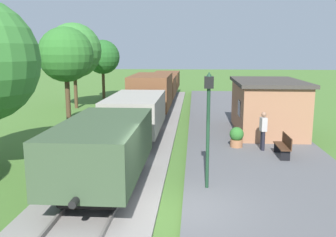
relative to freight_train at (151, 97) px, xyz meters
The scene contains 14 objects.
ground_plane 15.00m from the freight_train, 80.75° to the right, with size 160.00×160.00×0.00m, color #47702D.
platform_slab 15.82m from the freight_train, 69.19° to the right, with size 6.00×60.00×0.25m, color #565659.
track_ballast 14.80m from the freight_train, 90.00° to the right, with size 3.80×60.00×0.12m, color gray.
rail_near 14.81m from the freight_train, 87.20° to the right, with size 0.07×60.00×0.14m, color slate.
rail_far 14.81m from the freight_train, 92.80° to the right, with size 0.07×60.00×0.14m, color slate.
freight_train is the anchor object (origin of this frame).
station_hut 8.21m from the freight_train, 34.03° to the right, with size 3.50×5.80×2.78m.
bench_near_hut 11.53m from the freight_train, 54.88° to the right, with size 0.42×1.50×0.91m.
person_waiting 10.33m from the freight_train, 54.98° to the right, with size 0.29×0.41×1.71m.
potted_planter 9.38m from the freight_train, 58.83° to the right, with size 0.64×0.64×0.92m.
lamp_post_near 13.62m from the freight_train, 75.75° to the right, with size 0.28×0.28×3.70m.
tree_trackside_far 6.45m from the freight_train, 140.76° to the right, with size 3.14×3.14×5.92m.
tree_field_left 8.36m from the freight_train, 147.89° to the left, with size 4.29×4.29×6.71m.
tree_field_distant 11.91m from the freight_train, 119.94° to the left, with size 3.21×3.21×5.57m.
Camera 1 is at (0.50, -9.59, 4.60)m, focal length 39.03 mm.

